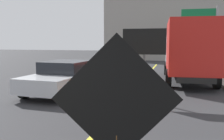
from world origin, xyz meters
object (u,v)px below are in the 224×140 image
box_truck (189,50)px  pickup_car (65,77)px  arrow_board_trailer (144,88)px  highway_guide_sign (206,26)px  traffic_cone_near_sign (116,131)px  traffic_cone_mid_lane (132,104)px  roadwork_sign (117,102)px

box_truck → pickup_car: 7.09m
arrow_board_trailer → highway_guide_sign: size_ratio=0.54×
pickup_car → highway_guide_sign: (6.87, 11.36, 2.73)m
arrow_board_trailer → box_truck: bearing=70.7°
arrow_board_trailer → highway_guide_sign: (3.36, 11.98, 2.94)m
traffic_cone_near_sign → box_truck: bearing=79.3°
traffic_cone_near_sign → traffic_cone_mid_lane: (-0.09, 2.45, -0.04)m
traffic_cone_near_sign → traffic_cone_mid_lane: traffic_cone_near_sign is taller
roadwork_sign → highway_guide_sign: highway_guide_sign is taller
box_truck → highway_guide_sign: size_ratio=1.50×
highway_guide_sign → traffic_cone_near_sign: size_ratio=6.45×
pickup_car → highway_guide_sign: bearing=58.8°
highway_guide_sign → traffic_cone_mid_lane: highway_guide_sign is taller
arrow_board_trailer → pickup_car: 3.56m
box_truck → traffic_cone_near_sign: box_truck is taller
roadwork_sign → box_truck: (1.35, 11.53, 0.31)m
arrow_board_trailer → traffic_cone_mid_lane: 1.97m
roadwork_sign → arrow_board_trailer: arrow_board_trailer is taller
highway_guide_sign → traffic_cone_mid_lane: 14.69m
traffic_cone_mid_lane → roadwork_sign: bearing=-82.7°
highway_guide_sign → traffic_cone_near_sign: highway_guide_sign is taller
arrow_board_trailer → highway_guide_sign: 12.78m
arrow_board_trailer → pickup_car: arrow_board_trailer is taller
box_truck → pickup_car: (-5.32, -4.57, -1.09)m
arrow_board_trailer → traffic_cone_near_sign: size_ratio=3.48×
box_truck → pickup_car: box_truck is taller
roadwork_sign → arrow_board_trailer: bearing=94.2°
arrow_board_trailer → box_truck: box_truck is taller
pickup_car → highway_guide_sign: size_ratio=0.91×
box_truck → pickup_car: size_ratio=1.65×
roadwork_sign → traffic_cone_near_sign: 2.27m
box_truck → traffic_cone_mid_lane: (-1.91, -7.15, -1.44)m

